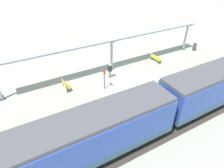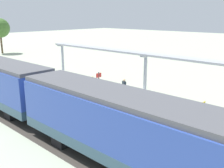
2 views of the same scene
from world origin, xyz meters
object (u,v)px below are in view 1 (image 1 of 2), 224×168
object	(u,v)px
passenger_waiting_near_edge	(93,106)
canopy_pillar_second	(112,55)
bench_near_end	(66,85)
trash_bin	(194,47)
passenger_by_the_benches	(110,69)
platform_info_sign	(104,77)
bench_mid_platform	(156,58)
train_far_carriage	(70,145)
canopy_pillar_nearest	(186,37)

from	to	relation	value
passenger_waiting_near_edge	canopy_pillar_second	bearing A→B (deg)	-39.79
passenger_waiting_near_edge	bench_near_end	bearing A→B (deg)	9.03
trash_bin	passenger_by_the_benches	distance (m)	13.47
platform_info_sign	passenger_waiting_near_edge	distance (m)	3.97
platform_info_sign	canopy_pillar_second	bearing A→B (deg)	-39.24
bench_near_end	canopy_pillar_second	bearing A→B (deg)	-77.93
bench_mid_platform	passenger_by_the_benches	size ratio (longest dim) A/B	0.94
train_far_carriage	passenger_waiting_near_edge	size ratio (longest dim) A/B	7.90
bench_mid_platform	trash_bin	size ratio (longest dim) A/B	1.52
platform_info_sign	passenger_by_the_benches	world-z (taller)	platform_info_sign
canopy_pillar_nearest	passenger_waiting_near_edge	bearing A→B (deg)	110.30
canopy_pillar_nearest	platform_info_sign	distance (m)	14.15
bench_mid_platform	trash_bin	xyz separation A→B (m)	(0.06, -6.81, 0.06)
canopy_pillar_second	passenger_by_the_benches	distance (m)	1.99
canopy_pillar_nearest	platform_info_sign	size ratio (longest dim) A/B	1.61
canopy_pillar_nearest	passenger_waiting_near_edge	size ratio (longest dim) A/B	2.03
platform_info_sign	train_far_carriage	bearing A→B (deg)	139.26
trash_bin	platform_info_sign	size ratio (longest dim) A/B	0.45
canopy_pillar_nearest	platform_info_sign	world-z (taller)	canopy_pillar_nearest
train_far_carriage	bench_near_end	world-z (taller)	train_far_carriage
canopy_pillar_nearest	passenger_waiting_near_edge	xyz separation A→B (m)	(-6.06, 16.38, -0.71)
train_far_carriage	platform_info_sign	bearing A→B (deg)	-40.74
bench_near_end	platform_info_sign	size ratio (longest dim) A/B	0.69
canopy_pillar_nearest	bench_mid_platform	xyz separation A→B (m)	(-1.00, 5.74, -1.36)
train_far_carriage	passenger_by_the_benches	world-z (taller)	train_far_carriage
bench_near_end	passenger_waiting_near_edge	bearing A→B (deg)	-170.97
bench_mid_platform	passenger_waiting_near_edge	size ratio (longest dim) A/B	0.87
train_far_carriage	passenger_waiting_near_edge	distance (m)	4.52
passenger_by_the_benches	train_far_carriage	bearing A→B (deg)	138.75
trash_bin	platform_info_sign	world-z (taller)	platform_info_sign
canopy_pillar_nearest	bench_mid_platform	size ratio (longest dim) A/B	2.34
trash_bin	platform_info_sign	xyz separation A→B (m)	(-2.09, 14.89, 0.83)
train_far_carriage	trash_bin	bearing A→B (deg)	-67.43
bench_near_end	passenger_waiting_near_edge	world-z (taller)	passenger_waiting_near_edge
train_far_carriage	bench_mid_platform	xyz separation A→B (m)	(8.42, -13.57, -1.39)
canopy_pillar_nearest	canopy_pillar_second	xyz separation A→B (m)	(0.00, 11.33, 0.00)
platform_info_sign	passenger_waiting_near_edge	size ratio (longest dim) A/B	1.26
canopy_pillar_second	passenger_waiting_near_edge	bearing A→B (deg)	140.21
train_far_carriage	bench_mid_platform	distance (m)	16.03
passenger_waiting_near_edge	passenger_by_the_benches	size ratio (longest dim) A/B	1.08
canopy_pillar_nearest	trash_bin	distance (m)	1.93
train_far_carriage	passenger_by_the_benches	distance (m)	10.56
trash_bin	passenger_by_the_benches	bearing A→B (deg)	92.39
bench_near_end	bench_mid_platform	world-z (taller)	same
platform_info_sign	passenger_by_the_benches	distance (m)	2.13
bench_near_end	canopy_pillar_nearest	bearing A→B (deg)	-85.86
platform_info_sign	passenger_waiting_near_edge	bearing A→B (deg)	139.67
bench_mid_platform	platform_info_sign	size ratio (longest dim) A/B	0.69
trash_bin	passenger_waiting_near_edge	size ratio (longest dim) A/B	0.57
canopy_pillar_second	platform_info_sign	size ratio (longest dim) A/B	1.61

